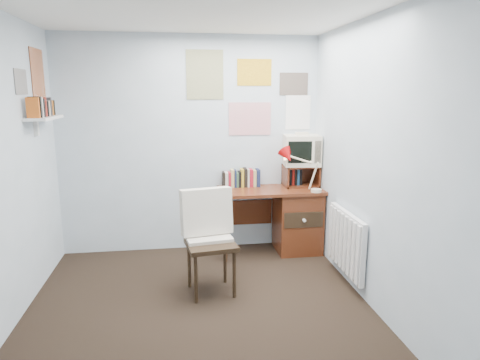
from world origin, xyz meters
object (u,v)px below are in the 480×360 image
object	(u,v)px
desk	(292,217)
tv_riser	(301,176)
desk_lamp	(317,173)
desk_chair	(211,245)
crt_tv	(301,149)
radiator	(346,242)
wall_shelf	(44,118)

from	to	relation	value
desk	tv_riser	size ratio (longest dim) A/B	3.00
desk_lamp	tv_riser	world-z (taller)	desk_lamp
desk_chair	desk	bearing A→B (deg)	34.22
desk_lamp	crt_tv	xyz separation A→B (m)	(-0.08, 0.35, 0.23)
radiator	wall_shelf	size ratio (longest dim) A/B	1.29
desk_chair	desk_lamp	size ratio (longest dim) A/B	2.15
tv_riser	desk_lamp	bearing A→B (deg)	-75.44
desk	tv_riser	bearing A→B (deg)	42.96
desk_lamp	desk_chair	bearing A→B (deg)	-148.37
wall_shelf	desk_lamp	bearing A→B (deg)	3.30
tv_riser	wall_shelf	xyz separation A→B (m)	(-2.69, -0.49, 0.74)
desk_lamp	wall_shelf	distance (m)	2.85
tv_riser	desk	bearing A→B (deg)	-137.04
desk_chair	wall_shelf	bearing A→B (deg)	151.23
desk_chair	tv_riser	distance (m)	1.63
desk	crt_tv	xyz separation A→B (m)	(0.12, 0.13, 0.80)
desk_lamp	radiator	bearing A→B (deg)	-82.04
desk_chair	tv_riser	bearing A→B (deg)	34.27
desk_chair	crt_tv	bearing A→B (deg)	34.73
desk	wall_shelf	size ratio (longest dim) A/B	1.94
tv_riser	wall_shelf	distance (m)	2.83
radiator	desk_lamp	bearing A→B (deg)	96.77
tv_riser	wall_shelf	size ratio (longest dim) A/B	0.65
crt_tv	desk_chair	bearing A→B (deg)	-131.11
crt_tv	wall_shelf	world-z (taller)	wall_shelf
desk_lamp	radiator	world-z (taller)	desk_lamp
tv_riser	radiator	size ratio (longest dim) A/B	0.50
desk_lamp	radiator	distance (m)	0.91
desk_chair	radiator	distance (m)	1.33
crt_tv	wall_shelf	bearing A→B (deg)	-163.30
desk_chair	radiator	size ratio (longest dim) A/B	1.18
wall_shelf	tv_riser	bearing A→B (deg)	10.32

